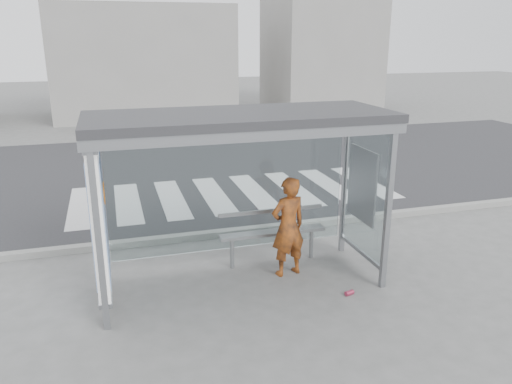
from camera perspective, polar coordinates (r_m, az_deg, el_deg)
The scene contains 10 objects.
ground at distance 7.78m, azimuth -1.57°, elevation -10.39°, with size 80.00×80.00×0.00m, color #5F5F5D.
road at distance 14.24m, azimuth -8.89°, elevation 2.41°, with size 30.00×10.00×0.01m, color #2B2B2E.
curb at distance 9.48m, azimuth -4.64°, elevation -4.78°, with size 30.00×0.18×0.12m, color gray.
crosswalk at distance 12.05m, azimuth -2.52°, elevation -0.16°, with size 7.55×3.00×0.00m.
bus_shelter at distance 7.06m, azimuth -4.75°, elevation 3.87°, with size 4.25×1.65×2.62m.
building_center at distance 24.75m, azimuth -12.82°, elevation 14.31°, with size 8.00×5.00×5.00m, color gray.
building_right at distance 26.91m, azimuth 7.38°, elevation 16.93°, with size 5.00×5.00×7.00m, color gray.
person at distance 7.76m, azimuth 3.69°, elevation -3.99°, with size 0.58×0.38×1.60m, color #D15D13.
bench at distance 8.24m, azimuth 1.89°, elevation -4.59°, with size 1.78×0.22×0.92m.
soda_can at distance 7.56m, azimuth 10.63°, elevation -11.26°, with size 0.07×0.07×0.13m, color #CD3C5F.
Camera 1 is at (-1.75, -6.66, 3.62)m, focal length 35.00 mm.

